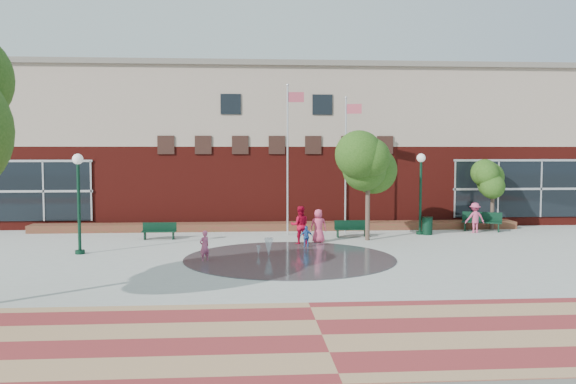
{
  "coord_description": "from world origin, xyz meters",
  "views": [
    {
      "loc": [
        -1.8,
        -20.86,
        4.34
      ],
      "look_at": [
        0.0,
        4.0,
        2.6
      ],
      "focal_mm": 38.0,
      "sensor_mm": 36.0,
      "label": 1
    }
  ],
  "objects": [
    {
      "name": "water_jet_b",
      "position": [
        -1.23,
        3.81,
        0.0
      ],
      "size": [
        0.17,
        0.17,
        0.39
      ],
      "primitive_type": "cone",
      "rotation": [
        3.14,
        0.0,
        0.0
      ],
      "color": "white",
      "rests_on": "ground"
    },
    {
      "name": "child_blue",
      "position": [
        0.94,
        5.68,
        0.49
      ],
      "size": [
        0.58,
        0.25,
        0.98
      ],
      "primitive_type": "imported",
      "rotation": [
        0.0,
        0.0,
        3.12
      ],
      "color": "#2D5CB1",
      "rests_on": "ground"
    },
    {
      "name": "flower_bed",
      "position": [
        0.0,
        11.6,
        0.0
      ],
      "size": [
        26.0,
        1.2,
        0.4
      ],
      "primitive_type": "cube",
      "color": "maroon",
      "rests_on": "ground"
    },
    {
      "name": "adult_pink",
      "position": [
        1.65,
        7.12,
        0.79
      ],
      "size": [
        0.78,
        0.52,
        1.57
      ],
      "primitive_type": "imported",
      "rotation": [
        0.0,
        0.0,
        3.12
      ],
      "color": "#E2446B",
      "rests_on": "ground"
    },
    {
      "name": "water_jet_a",
      "position": [
        -0.82,
        3.52,
        0.0
      ],
      "size": [
        0.38,
        0.38,
        0.74
      ],
      "primitive_type": "cone",
      "rotation": [
        3.14,
        0.0,
        0.0
      ],
      "color": "white",
      "rests_on": "ground"
    },
    {
      "name": "tree_mid",
      "position": [
        4.07,
        7.63,
        3.75
      ],
      "size": [
        3.05,
        3.05,
        5.15
      ],
      "color": "#46342A",
      "rests_on": "ground"
    },
    {
      "name": "child_splash",
      "position": [
        -3.34,
        2.65,
        0.61
      ],
      "size": [
        0.53,
        0.51,
        1.21
      ],
      "primitive_type": "imported",
      "rotation": [
        0.0,
        0.0,
        3.86
      ],
      "color": "#CB527B",
      "rests_on": "ground"
    },
    {
      "name": "paver_band",
      "position": [
        0.0,
        -7.0,
        0.0
      ],
      "size": [
        46.0,
        6.0,
        0.01
      ],
      "primitive_type": "cube",
      "color": "maroon",
      "rests_on": "ground"
    },
    {
      "name": "lamp_right",
      "position": [
        7.15,
        9.42,
        2.57
      ],
      "size": [
        0.44,
        0.44,
        4.14
      ],
      "color": "black",
      "rests_on": "ground"
    },
    {
      "name": "splash_pad",
      "position": [
        0.0,
        3.0,
        0.0
      ],
      "size": [
        8.4,
        8.4,
        0.01
      ],
      "primitive_type": "cylinder",
      "color": "#383A3D",
      "rests_on": "ground"
    },
    {
      "name": "bench_left",
      "position": [
        -5.89,
        8.64,
        0.26
      ],
      "size": [
        1.63,
        0.48,
        0.82
      ],
      "rotation": [
        0.0,
        0.0,
        -0.02
      ],
      "color": "black",
      "rests_on": "ground"
    },
    {
      "name": "bench_right",
      "position": [
        10.77,
        10.37,
        0.33
      ],
      "size": [
        2.08,
        1.34,
        1.02
      ],
      "rotation": [
        0.0,
        0.0,
        -0.42
      ],
      "color": "black",
      "rests_on": "ground"
    },
    {
      "name": "person_bench",
      "position": [
        10.17,
        9.81,
        0.79
      ],
      "size": [
        1.06,
        0.65,
        1.58
      ],
      "primitive_type": "imported",
      "rotation": [
        0.0,
        0.0,
        3.2
      ],
      "color": "#CD4571",
      "rests_on": "ground"
    },
    {
      "name": "tree_small_right",
      "position": [
        11.57,
        10.95,
        2.71
      ],
      "size": [
        2.18,
        2.18,
        3.72
      ],
      "color": "#46342A",
      "rests_on": "ground"
    },
    {
      "name": "bench_mid",
      "position": [
        3.49,
        8.71,
        0.27
      ],
      "size": [
        1.66,
        0.48,
        0.83
      ],
      "rotation": [
        0.0,
        0.0,
        -0.01
      ],
      "color": "black",
      "rests_on": "ground"
    },
    {
      "name": "flagpole_left",
      "position": [
        0.44,
        9.77,
        4.25
      ],
      "size": [
        0.9,
        0.15,
        7.63
      ],
      "rotation": [
        0.0,
        0.0,
        -0.04
      ],
      "color": "silver",
      "rests_on": "ground"
    },
    {
      "name": "library_building",
      "position": [
        0.0,
        17.48,
        4.64
      ],
      "size": [
        44.4,
        10.4,
        9.2
      ],
      "color": "#57120E",
      "rests_on": "ground"
    },
    {
      "name": "flagpole_right",
      "position": [
        3.43,
        9.98,
        3.94
      ],
      "size": [
        0.84,
        0.32,
        7.05
      ],
      "rotation": [
        0.0,
        0.0,
        -0.31
      ],
      "color": "silver",
      "rests_on": "ground"
    },
    {
      "name": "trash_can",
      "position": [
        7.48,
        9.29,
        0.48
      ],
      "size": [
        0.57,
        0.57,
        0.94
      ],
      "color": "black",
      "rests_on": "ground"
    },
    {
      "name": "plaza_concrete",
      "position": [
        0.0,
        4.0,
        0.0
      ],
      "size": [
        46.0,
        18.0,
        0.01
      ],
      "primitive_type": "cube",
      "color": "#A8A8A0",
      "rests_on": "ground"
    },
    {
      "name": "lamp_left",
      "position": [
        -8.61,
        4.7,
        2.59
      ],
      "size": [
        0.44,
        0.44,
        4.17
      ],
      "color": "black",
      "rests_on": "ground"
    },
    {
      "name": "ground",
      "position": [
        0.0,
        0.0,
        0.0
      ],
      "size": [
        120.0,
        120.0,
        0.0
      ],
      "primitive_type": "plane",
      "color": "#666056",
      "rests_on": "ground"
    },
    {
      "name": "adult_red",
      "position": [
        0.75,
        6.73,
        0.88
      ],
      "size": [
        0.87,
        0.68,
        1.76
      ],
      "primitive_type": "imported",
      "rotation": [
        0.0,
        0.0,
        3.16
      ],
      "color": "#B40725",
      "rests_on": "ground"
    }
  ]
}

